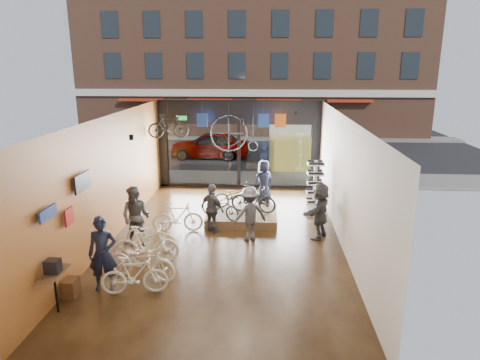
# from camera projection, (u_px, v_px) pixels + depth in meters

# --- Properties ---
(ground_plane) EXTENTS (7.00, 12.00, 0.04)m
(ground_plane) POSITION_uv_depth(u_px,v_px,m) (226.00, 240.00, 13.28)
(ground_plane) COLOR black
(ground_plane) RESTS_ON ground
(ceiling) EXTENTS (7.00, 12.00, 0.04)m
(ceiling) POSITION_uv_depth(u_px,v_px,m) (225.00, 116.00, 12.28)
(ceiling) COLOR black
(ceiling) RESTS_ON ground
(wall_left) EXTENTS (0.04, 12.00, 3.80)m
(wall_left) POSITION_uv_depth(u_px,v_px,m) (110.00, 179.00, 13.00)
(wall_left) COLOR #B25C2F
(wall_left) RESTS_ON ground
(wall_right) EXTENTS (0.04, 12.00, 3.80)m
(wall_right) POSITION_uv_depth(u_px,v_px,m) (344.00, 183.00, 12.56)
(wall_right) COLOR beige
(wall_right) RESTS_ON ground
(wall_back) EXTENTS (7.00, 0.04, 3.80)m
(wall_back) POSITION_uv_depth(u_px,v_px,m) (189.00, 276.00, 6.98)
(wall_back) COLOR beige
(wall_back) RESTS_ON ground
(storefront) EXTENTS (7.00, 0.26, 3.80)m
(storefront) POSITION_uv_depth(u_px,v_px,m) (239.00, 145.00, 18.57)
(storefront) COLOR black
(storefront) RESTS_ON ground
(exit_sign) EXTENTS (0.35, 0.06, 0.18)m
(exit_sign) POSITION_uv_depth(u_px,v_px,m) (183.00, 118.00, 18.30)
(exit_sign) COLOR #198C26
(exit_sign) RESTS_ON storefront
(street_road) EXTENTS (30.00, 18.00, 0.02)m
(street_road) POSITION_uv_depth(u_px,v_px,m) (248.00, 149.00, 27.73)
(street_road) COLOR black
(street_road) RESTS_ON ground
(sidewalk_near) EXTENTS (30.00, 2.40, 0.12)m
(sidewalk_near) POSITION_uv_depth(u_px,v_px,m) (241.00, 178.00, 20.20)
(sidewalk_near) COLOR slate
(sidewalk_near) RESTS_ON ground
(sidewalk_far) EXTENTS (30.00, 2.00, 0.12)m
(sidewalk_far) POSITION_uv_depth(u_px,v_px,m) (251.00, 138.00, 31.57)
(sidewalk_far) COLOR slate
(sidewalk_far) RESTS_ON ground
(opposite_building) EXTENTS (26.00, 5.00, 14.00)m
(opposite_building) POSITION_uv_depth(u_px,v_px,m) (253.00, 41.00, 32.17)
(opposite_building) COLOR brown
(opposite_building) RESTS_ON ground
(street_car) EXTENTS (4.52, 1.82, 1.54)m
(street_car) POSITION_uv_depth(u_px,v_px,m) (210.00, 145.00, 24.77)
(street_car) COLOR gray
(street_car) RESTS_ON street_road
(box_truck) EXTENTS (2.14, 6.41, 2.52)m
(box_truck) POSITION_uv_depth(u_px,v_px,m) (289.00, 140.00, 23.40)
(box_truck) COLOR silver
(box_truck) RESTS_ON street_road
(floor_bike_1) EXTENTS (1.63, 0.71, 0.95)m
(floor_bike_1) POSITION_uv_depth(u_px,v_px,m) (134.00, 275.00, 10.02)
(floor_bike_1) COLOR silver
(floor_bike_1) RESTS_ON ground_plane
(floor_bike_2) EXTENTS (1.94, 1.03, 0.97)m
(floor_bike_2) POSITION_uv_depth(u_px,v_px,m) (142.00, 261.00, 10.73)
(floor_bike_2) COLOR silver
(floor_bike_2) RESTS_ON ground_plane
(floor_bike_3) EXTENTS (1.83, 0.70, 1.07)m
(floor_bike_3) POSITION_uv_depth(u_px,v_px,m) (146.00, 244.00, 11.59)
(floor_bike_3) COLOR silver
(floor_bike_3) RESTS_ON ground_plane
(floor_bike_4) EXTENTS (1.71, 0.96, 0.85)m
(floor_bike_4) POSITION_uv_depth(u_px,v_px,m) (151.00, 235.00, 12.51)
(floor_bike_4) COLOR silver
(floor_bike_4) RESTS_ON ground_plane
(floor_bike_5) EXTENTS (1.68, 0.66, 0.98)m
(floor_bike_5) POSITION_uv_depth(u_px,v_px,m) (178.00, 217.00, 13.80)
(floor_bike_5) COLOR silver
(floor_bike_5) RESTS_ON ground_plane
(display_platform) EXTENTS (2.40, 1.80, 0.30)m
(display_platform) POSITION_uv_depth(u_px,v_px,m) (242.00, 217.00, 14.82)
(display_platform) COLOR #4A3A21
(display_platform) RESTS_ON ground_plane
(display_bike_left) EXTENTS (1.62, 1.30, 0.82)m
(display_bike_left) POSITION_uv_depth(u_px,v_px,m) (220.00, 206.00, 14.18)
(display_bike_left) COLOR black
(display_bike_left) RESTS_ON display_platform
(display_bike_mid) EXTENTS (1.64, 0.75, 0.95)m
(display_bike_mid) POSITION_uv_depth(u_px,v_px,m) (253.00, 199.00, 14.70)
(display_bike_mid) COLOR black
(display_bike_mid) RESTS_ON display_platform
(display_bike_right) EXTENTS (1.69, 0.93, 0.84)m
(display_bike_right) POSITION_uv_depth(u_px,v_px,m) (236.00, 195.00, 15.31)
(display_bike_right) COLOR black
(display_bike_right) RESTS_ON display_platform
(customer_0) EXTENTS (0.74, 0.55, 1.84)m
(customer_0) POSITION_uv_depth(u_px,v_px,m) (103.00, 254.00, 10.12)
(customer_0) COLOR #161C33
(customer_0) RESTS_ON ground_plane
(customer_1) EXTENTS (0.98, 0.81, 1.84)m
(customer_1) POSITION_uv_depth(u_px,v_px,m) (136.00, 217.00, 12.56)
(customer_1) COLOR #3F3F44
(customer_1) RESTS_ON ground_plane
(customer_2) EXTENTS (0.99, 0.87, 1.61)m
(customer_2) POSITION_uv_depth(u_px,v_px,m) (212.00, 209.00, 13.63)
(customer_2) COLOR #3F3F44
(customer_2) RESTS_ON ground_plane
(customer_3) EXTENTS (1.27, 1.06, 1.70)m
(customer_3) POSITION_uv_depth(u_px,v_px,m) (250.00, 214.00, 13.02)
(customer_3) COLOR #3F3F44
(customer_3) RESTS_ON ground_plane
(customer_4) EXTENTS (0.98, 0.89, 1.68)m
(customer_4) POSITION_uv_depth(u_px,v_px,m) (264.00, 181.00, 16.73)
(customer_4) COLOR #161C33
(customer_4) RESTS_ON ground_plane
(customer_5) EXTENTS (1.22, 1.70, 1.77)m
(customer_5) POSITION_uv_depth(u_px,v_px,m) (320.00, 211.00, 13.21)
(customer_5) COLOR #3F3F44
(customer_5) RESTS_ON ground_plane
(sunglasses_rack) EXTENTS (0.72, 0.65, 2.01)m
(sunglasses_rack) POSITION_uv_depth(u_px,v_px,m) (315.00, 188.00, 15.20)
(sunglasses_rack) COLOR white
(sunglasses_rack) RESTS_ON ground_plane
(wall_merch) EXTENTS (0.40, 2.40, 2.60)m
(wall_merch) POSITION_uv_depth(u_px,v_px,m) (64.00, 243.00, 9.78)
(wall_merch) COLOR navy
(wall_merch) RESTS_ON wall_left
(penny_farthing) EXTENTS (1.89, 0.06, 1.51)m
(penny_farthing) POSITION_uv_depth(u_px,v_px,m) (236.00, 134.00, 17.44)
(penny_farthing) COLOR black
(penny_farthing) RESTS_ON ceiling
(hung_bike) EXTENTS (1.62, 0.64, 0.95)m
(hung_bike) POSITION_uv_depth(u_px,v_px,m) (168.00, 126.00, 16.73)
(hung_bike) COLOR black
(hung_bike) RESTS_ON ceiling
(jersey_left) EXTENTS (0.45, 0.03, 0.55)m
(jersey_left) POSITION_uv_depth(u_px,v_px,m) (202.00, 120.00, 17.59)
(jersey_left) COLOR #1E3F99
(jersey_left) RESTS_ON ceiling
(jersey_mid) EXTENTS (0.45, 0.03, 0.55)m
(jersey_mid) POSITION_uv_depth(u_px,v_px,m) (264.00, 121.00, 17.43)
(jersey_mid) COLOR #1E3F99
(jersey_mid) RESTS_ON ceiling
(jersey_right) EXTENTS (0.45, 0.03, 0.55)m
(jersey_right) POSITION_uv_depth(u_px,v_px,m) (280.00, 121.00, 17.39)
(jersey_right) COLOR #CC5919
(jersey_right) RESTS_ON ceiling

